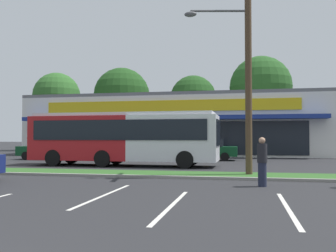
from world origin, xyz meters
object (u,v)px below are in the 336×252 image
at_px(utility_pole, 245,53).
at_px(car_2, 48,150).
at_px(car_1, 207,150).
at_px(pedestrian_by_pole, 262,162).
at_px(city_bus, 123,137).

height_order(utility_pole, car_2, utility_pole).
xyz_separation_m(utility_pole, car_1, (-2.85, 11.54, -4.73)).
bearing_deg(pedestrian_by_pole, city_bus, 19.46).
height_order(city_bus, car_1, city_bus).
distance_m(utility_pole, car_2, 18.73).
bearing_deg(city_bus, utility_pole, -32.97).
bearing_deg(car_2, city_bus, -32.32).
height_order(car_1, car_2, car_1).
distance_m(car_1, pedestrian_by_pole, 15.14).
bearing_deg(city_bus, car_1, 56.58).
xyz_separation_m(city_bus, car_2, (-7.81, 4.94, -1.00)).
bearing_deg(car_1, utility_pole, 103.88).
xyz_separation_m(utility_pole, city_bus, (-7.36, 4.96, -3.77)).
xyz_separation_m(car_1, car_2, (-12.32, -1.64, -0.03)).
relative_size(city_bus, pedestrian_by_pole, 6.62).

